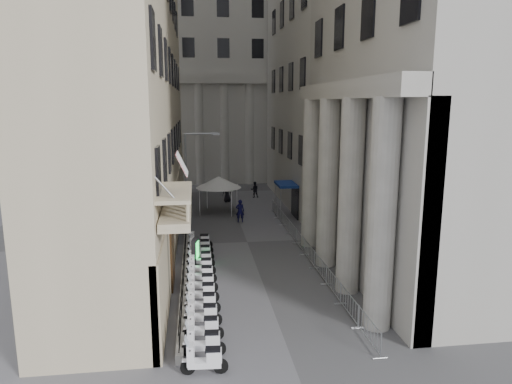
# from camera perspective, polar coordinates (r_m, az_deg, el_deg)

# --- Properties ---
(far_building) EXTENTS (22.00, 10.00, 30.00)m
(far_building) POSITION_cam_1_polar(r_m,az_deg,el_deg) (60.18, -4.38, 16.02)
(far_building) COLOR #ABA9A2
(far_building) RESTS_ON ground
(iron_fence) EXTENTS (0.30, 28.00, 1.40)m
(iron_fence) POSITION_cam_1_polar(r_m,az_deg,el_deg) (31.40, -8.74, -7.15)
(iron_fence) COLOR black
(iron_fence) RESTS_ON ground
(blue_awning) EXTENTS (1.60, 3.00, 3.00)m
(blue_awning) POSITION_cam_1_polar(r_m,az_deg,el_deg) (39.81, 3.73, -3.14)
(blue_awning) COLOR navy
(blue_awning) RESTS_ON ground
(flag) EXTENTS (1.00, 1.40, 8.20)m
(flag) POSITION_cam_1_polar(r_m,az_deg,el_deg) (19.45, -8.52, -19.09)
(flag) COLOR #9E0C11
(flag) RESTS_ON ground
(scooter_0) EXTENTS (1.44, 0.66, 1.50)m
(scooter_0) POSITION_cam_1_polar(r_m,az_deg,el_deg) (18.05, -6.39, -21.64)
(scooter_0) COLOR white
(scooter_0) RESTS_ON ground
(scooter_1) EXTENTS (1.44, 0.66, 1.50)m
(scooter_1) POSITION_cam_1_polar(r_m,az_deg,el_deg) (19.10, -6.48, -19.65)
(scooter_1) COLOR white
(scooter_1) RESTS_ON ground
(scooter_2) EXTENTS (1.44, 0.66, 1.50)m
(scooter_2) POSITION_cam_1_polar(r_m,az_deg,el_deg) (20.16, -6.55, -17.88)
(scooter_2) COLOR white
(scooter_2) RESTS_ON ground
(scooter_3) EXTENTS (1.44, 0.66, 1.50)m
(scooter_3) POSITION_cam_1_polar(r_m,az_deg,el_deg) (21.25, -6.62, -16.29)
(scooter_3) COLOR white
(scooter_3) RESTS_ON ground
(scooter_4) EXTENTS (1.44, 0.66, 1.50)m
(scooter_4) POSITION_cam_1_polar(r_m,az_deg,el_deg) (22.35, -6.68, -14.85)
(scooter_4) COLOR white
(scooter_4) RESTS_ON ground
(scooter_5) EXTENTS (1.44, 0.66, 1.50)m
(scooter_5) POSITION_cam_1_polar(r_m,az_deg,el_deg) (23.46, -6.74, -13.54)
(scooter_5) COLOR white
(scooter_5) RESTS_ON ground
(scooter_6) EXTENTS (1.44, 0.66, 1.50)m
(scooter_6) POSITION_cam_1_polar(r_m,az_deg,el_deg) (24.58, -6.79, -12.36)
(scooter_6) COLOR white
(scooter_6) RESTS_ON ground
(scooter_7) EXTENTS (1.44, 0.66, 1.50)m
(scooter_7) POSITION_cam_1_polar(r_m,az_deg,el_deg) (25.71, -6.83, -11.28)
(scooter_7) COLOR white
(scooter_7) RESTS_ON ground
(scooter_8) EXTENTS (1.44, 0.66, 1.50)m
(scooter_8) POSITION_cam_1_polar(r_m,az_deg,el_deg) (26.85, -6.87, -10.29)
(scooter_8) COLOR white
(scooter_8) RESTS_ON ground
(scooter_9) EXTENTS (1.44, 0.66, 1.50)m
(scooter_9) POSITION_cam_1_polar(r_m,az_deg,el_deg) (28.00, -6.91, -9.38)
(scooter_9) COLOR white
(scooter_9) RESTS_ON ground
(scooter_10) EXTENTS (1.44, 0.66, 1.50)m
(scooter_10) POSITION_cam_1_polar(r_m,az_deg,el_deg) (29.16, -6.94, -8.54)
(scooter_10) COLOR white
(scooter_10) RESTS_ON ground
(scooter_11) EXTENTS (1.44, 0.66, 1.50)m
(scooter_11) POSITION_cam_1_polar(r_m,az_deg,el_deg) (30.32, -6.97, -7.77)
(scooter_11) COLOR white
(scooter_11) RESTS_ON ground
(scooter_12) EXTENTS (1.44, 0.66, 1.50)m
(scooter_12) POSITION_cam_1_polar(r_m,az_deg,el_deg) (31.48, -7.00, -7.05)
(scooter_12) COLOR white
(scooter_12) RESTS_ON ground
(barrier_0) EXTENTS (0.60, 2.40, 1.10)m
(barrier_0) POSITION_cam_1_polar(r_m,az_deg,el_deg) (20.36, 13.89, -17.85)
(barrier_0) COLOR #A6A9AE
(barrier_0) RESTS_ON ground
(barrier_1) EXTENTS (0.60, 2.40, 1.10)m
(barrier_1) POSITION_cam_1_polar(r_m,az_deg,el_deg) (22.43, 11.50, -14.90)
(barrier_1) COLOR #A6A9AE
(barrier_1) RESTS_ON ground
(barrier_2) EXTENTS (0.60, 2.40, 1.10)m
(barrier_2) POSITION_cam_1_polar(r_m,az_deg,el_deg) (24.59, 9.58, -12.43)
(barrier_2) COLOR #A6A9AE
(barrier_2) RESTS_ON ground
(barrier_3) EXTENTS (0.60, 2.40, 1.10)m
(barrier_3) POSITION_cam_1_polar(r_m,az_deg,el_deg) (26.80, 7.99, -10.36)
(barrier_3) COLOR #A6A9AE
(barrier_3) RESTS_ON ground
(barrier_4) EXTENTS (0.60, 2.40, 1.10)m
(barrier_4) POSITION_cam_1_polar(r_m,az_deg,el_deg) (29.06, 6.67, -8.60)
(barrier_4) COLOR #A6A9AE
(barrier_4) RESTS_ON ground
(barrier_5) EXTENTS (0.60, 2.40, 1.10)m
(barrier_5) POSITION_cam_1_polar(r_m,az_deg,el_deg) (31.36, 5.54, -7.09)
(barrier_5) COLOR #A6A9AE
(barrier_5) RESTS_ON ground
(barrier_6) EXTENTS (0.60, 2.40, 1.10)m
(barrier_6) POSITION_cam_1_polar(r_m,az_deg,el_deg) (33.68, 4.58, -5.79)
(barrier_6) COLOR #A6A9AE
(barrier_6) RESTS_ON ground
(barrier_7) EXTENTS (0.60, 2.40, 1.10)m
(barrier_7) POSITION_cam_1_polar(r_m,az_deg,el_deg) (36.03, 3.75, -4.66)
(barrier_7) COLOR #A6A9AE
(barrier_7) RESTS_ON ground
(barrier_8) EXTENTS (0.60, 2.40, 1.10)m
(barrier_8) POSITION_cam_1_polar(r_m,az_deg,el_deg) (38.40, 3.02, -3.66)
(barrier_8) COLOR #A6A9AE
(barrier_8) RESTS_ON ground
(barrier_9) EXTENTS (0.60, 2.40, 1.10)m
(barrier_9) POSITION_cam_1_polar(r_m,az_deg,el_deg) (40.79, 2.38, -2.78)
(barrier_9) COLOR #A6A9AE
(barrier_9) RESTS_ON ground
(security_tent) EXTENTS (4.06, 4.06, 3.30)m
(security_tent) POSITION_cam_1_polar(r_m,az_deg,el_deg) (41.44, -5.17, 1.30)
(security_tent) COLOR white
(security_tent) RESTS_ON ground
(street_lamp) EXTENTS (2.51, 0.51, 7.69)m
(street_lamp) POSITION_cam_1_polar(r_m,az_deg,el_deg) (32.65, -8.23, 1.80)
(street_lamp) COLOR gray
(street_lamp) RESTS_ON ground
(info_kiosk) EXTENTS (0.45, 0.88, 1.80)m
(info_kiosk) POSITION_cam_1_polar(r_m,az_deg,el_deg) (27.85, -7.58, -7.53)
(info_kiosk) COLOR black
(info_kiosk) RESTS_ON ground
(pedestrian_a) EXTENTS (0.73, 0.51, 1.91)m
(pedestrian_a) POSITION_cam_1_polar(r_m,az_deg,el_deg) (37.87, -2.01, -2.37)
(pedestrian_a) COLOR #0E0D37
(pedestrian_a) RESTS_ON ground
(pedestrian_b) EXTENTS (0.82, 0.64, 1.68)m
(pedestrian_b) POSITION_cam_1_polar(r_m,az_deg,el_deg) (47.77, -0.18, 0.30)
(pedestrian_b) COLOR black
(pedestrian_b) RESTS_ON ground
(pedestrian_c) EXTENTS (1.02, 0.75, 1.90)m
(pedestrian_c) POSITION_cam_1_polar(r_m,az_deg,el_deg) (45.64, -3.63, -0.08)
(pedestrian_c) COLOR black
(pedestrian_c) RESTS_ON ground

